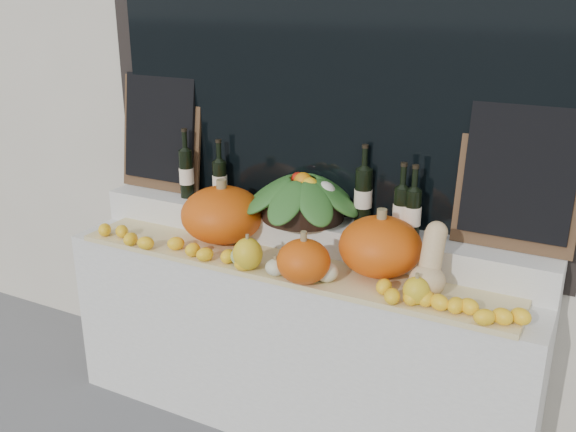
% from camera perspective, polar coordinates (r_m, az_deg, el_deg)
% --- Properties ---
extents(display_sill, '(2.30, 0.55, 0.88)m').
position_cam_1_polar(display_sill, '(3.22, 0.63, -11.06)').
color(display_sill, silver).
rests_on(display_sill, ground).
extents(rear_tier, '(2.30, 0.25, 0.16)m').
position_cam_1_polar(rear_tier, '(3.11, 1.92, -1.53)').
color(rear_tier, silver).
rests_on(rear_tier, display_sill).
extents(straw_bedding, '(2.10, 0.32, 0.02)m').
position_cam_1_polar(straw_bedding, '(2.91, -0.46, -4.51)').
color(straw_bedding, tan).
rests_on(straw_bedding, display_sill).
extents(pumpkin_left, '(0.41, 0.41, 0.27)m').
position_cam_1_polar(pumpkin_left, '(3.14, -5.85, 0.13)').
color(pumpkin_left, '#D7520B').
rests_on(pumpkin_left, straw_bedding).
extents(pumpkin_right, '(0.39, 0.39, 0.26)m').
position_cam_1_polar(pumpkin_right, '(2.79, 8.20, -2.69)').
color(pumpkin_right, '#D7520B').
rests_on(pumpkin_right, straw_bedding).
extents(pumpkin_center, '(0.24, 0.24, 0.19)m').
position_cam_1_polar(pumpkin_center, '(2.70, 1.39, -4.05)').
color(pumpkin_center, '#D7520B').
rests_on(pumpkin_center, straw_bedding).
extents(butternut_squash, '(0.15, 0.21, 0.29)m').
position_cam_1_polar(butternut_squash, '(2.65, 12.51, -4.34)').
color(butternut_squash, tan).
rests_on(butternut_squash, straw_bedding).
extents(decorative_gourds, '(0.90, 0.17, 0.17)m').
position_cam_1_polar(decorative_gourds, '(2.75, 0.57, -4.44)').
color(decorative_gourds, '#386F21').
rests_on(decorative_gourds, straw_bedding).
extents(lemon_heap, '(2.20, 0.16, 0.06)m').
position_cam_1_polar(lemon_heap, '(2.80, -1.52, -4.51)').
color(lemon_heap, yellow).
rests_on(lemon_heap, straw_bedding).
extents(produce_bowl, '(0.60, 0.60, 0.24)m').
position_cam_1_polar(produce_bowl, '(3.05, 1.34, 1.82)').
color(produce_bowl, black).
rests_on(produce_bowl, rear_tier).
extents(wine_bottle_far_left, '(0.08, 0.08, 0.37)m').
position_cam_1_polar(wine_bottle_far_left, '(3.39, -9.02, 3.81)').
color(wine_bottle_far_left, black).
rests_on(wine_bottle_far_left, rear_tier).
extents(wine_bottle_near_left, '(0.08, 0.08, 0.32)m').
position_cam_1_polar(wine_bottle_near_left, '(3.31, -6.08, 3.18)').
color(wine_bottle_near_left, black).
rests_on(wine_bottle_near_left, rear_tier).
extents(wine_bottle_tall, '(0.08, 0.08, 0.38)m').
position_cam_1_polar(wine_bottle_tall, '(2.99, 6.70, 1.84)').
color(wine_bottle_tall, black).
rests_on(wine_bottle_tall, rear_tier).
extents(wine_bottle_near_right, '(0.08, 0.08, 0.33)m').
position_cam_1_polar(wine_bottle_near_right, '(2.88, 10.03, 0.52)').
color(wine_bottle_near_right, black).
rests_on(wine_bottle_near_right, rear_tier).
extents(wine_bottle_far_right, '(0.08, 0.08, 0.33)m').
position_cam_1_polar(wine_bottle_far_right, '(2.87, 11.01, 0.33)').
color(wine_bottle_far_right, black).
rests_on(wine_bottle_far_right, rear_tier).
extents(chalkboard_left, '(0.50, 0.12, 0.62)m').
position_cam_1_polar(chalkboard_left, '(3.52, -11.26, 7.48)').
color(chalkboard_left, '#4C331E').
rests_on(chalkboard_left, rear_tier).
extents(chalkboard_right, '(0.50, 0.12, 0.62)m').
position_cam_1_polar(chalkboard_right, '(2.80, 19.88, 3.49)').
color(chalkboard_right, '#4C331E').
rests_on(chalkboard_right, rear_tier).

